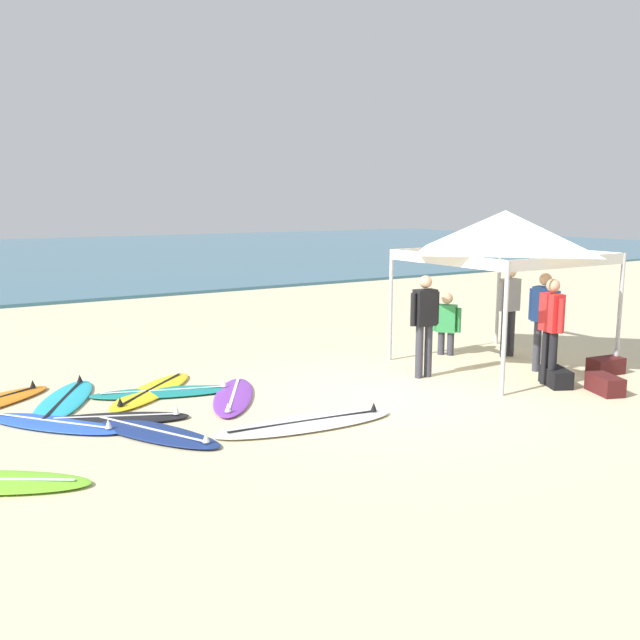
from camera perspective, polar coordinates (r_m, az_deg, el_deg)
name	(u,v)px	position (r m, az deg, el deg)	size (l,w,h in m)	color
ground_plane	(395,394)	(10.45, 6.29, -6.23)	(80.00, 80.00, 0.00)	beige
sea	(38,256)	(38.81, -22.60, 4.96)	(80.00, 36.00, 0.10)	#386B84
canopy_tent	(505,231)	(12.25, 15.25, 7.19)	(2.88, 2.88, 2.75)	#B7B7BC
surfboard_purple	(233,397)	(10.23, -7.29, -6.39)	(1.51, 2.07, 0.19)	purple
surfboard_navy	(152,432)	(8.91, -13.92, -9.10)	(1.52, 2.22, 0.19)	navy
surfboard_white	(306,423)	(8.97, -1.20, -8.67)	(2.56, 0.96, 0.19)	white
surfboard_yellow	(152,391)	(10.75, -13.97, -5.80)	(2.01, 1.95, 0.19)	yellow
surfboard_blue	(54,423)	(9.62, -21.48, -8.09)	(1.77, 1.99, 0.19)	blue
surfboard_cyan	(64,401)	(10.63, -20.72, -6.35)	(1.56, 2.30, 0.19)	#23B2CC
surfboard_teal	(165,392)	(10.65, -12.90, -5.92)	(2.27, 1.28, 0.19)	#19847F
surfboard_black	(118,418)	(9.56, -16.63, -7.92)	(1.95, 1.27, 0.19)	black
person_grey	(509,305)	(13.18, 15.60, 1.23)	(0.55, 0.23, 1.71)	#2D2D33
person_black	(425,319)	(11.30, 8.78, 0.08)	(0.55, 0.25, 1.71)	#383842
person_red	(551,324)	(11.28, 18.84, -0.36)	(0.30, 0.54, 1.71)	black
person_blue	(544,315)	(12.13, 18.28, 0.37)	(0.30, 0.54, 1.71)	#383842
person_green	(447,321)	(13.10, 10.59, -0.09)	(0.39, 0.46, 1.20)	#383842
gear_bag_near_tent	(605,384)	(11.28, 22.82, -5.01)	(0.60, 0.32, 0.28)	#4C1919
gear_bag_by_pole	(606,366)	(12.54, 22.88, -3.57)	(0.60, 0.32, 0.28)	#4C1919
gear_bag_on_sand	(556,377)	(11.47, 19.20, -4.55)	(0.60, 0.32, 0.28)	black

